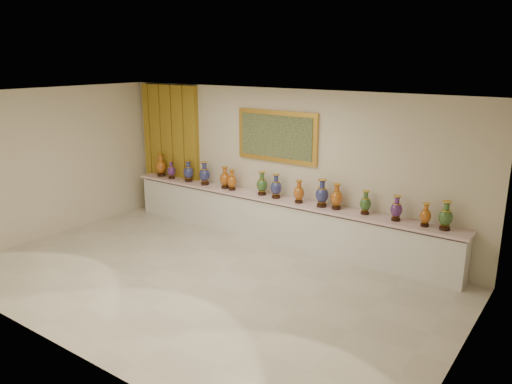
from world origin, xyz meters
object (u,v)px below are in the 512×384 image
Objects in this scene: vase_1 at (171,171)px; vase_2 at (188,172)px; counter at (277,220)px; vase_0 at (161,166)px.

vase_2 reaches higher than vase_1.
vase_0 reaches higher than counter.
vase_1 is (0.36, -0.03, -0.05)m from vase_0.
counter is at bearing 0.37° from vase_0.
vase_2 is at bearing -179.24° from counter.
vase_0 is 0.37m from vase_1.
vase_1 is at bearing -178.89° from counter.
counter is 2.91m from vase_1.
counter is 18.03× the size of vase_1.
counter is 3.27m from vase_0.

